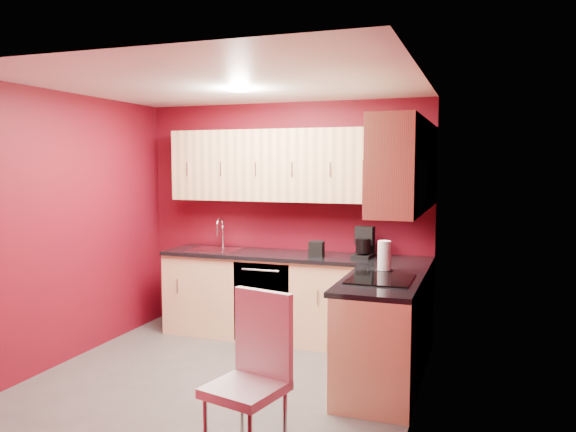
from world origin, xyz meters
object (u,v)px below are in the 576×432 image
Objects in this scene: microwave at (396,187)px; sink at (216,246)px; coffee_maker at (363,242)px; dining_chair at (245,380)px; napkin_holder at (317,249)px; paper_towel at (384,256)px.

sink is at bearing 154.40° from microwave.
coffee_maker is 2.48m from dining_chair.
sink is 0.50× the size of dining_chair.
sink is 1.63m from coffee_maker.
dining_chair is (0.23, -2.33, -0.46)m from napkin_holder.
coffee_maker is at bearing 116.69° from paper_towel.
napkin_holder is at bearing -163.85° from coffee_maker.
coffee_maker is at bearing 98.77° from dining_chair.
sink is 2.04m from paper_towel.
dining_chair is at bearing -84.27° from napkin_holder.
napkin_holder is (-0.46, -0.08, -0.08)m from coffee_maker.
coffee_maker is 0.71m from paper_towel.
napkin_holder is 0.96m from paper_towel.
paper_towel is 0.25× the size of dining_chair.
microwave reaches higher than sink.
sink reaches higher than paper_towel.
coffee_maker reaches higher than napkin_holder.
coffee_maker is (-0.47, 1.02, -0.60)m from microwave.
microwave is 0.73× the size of dining_chair.
microwave reaches higher than napkin_holder.
sink reaches higher than napkin_holder.
coffee_maker reaches higher than dining_chair.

